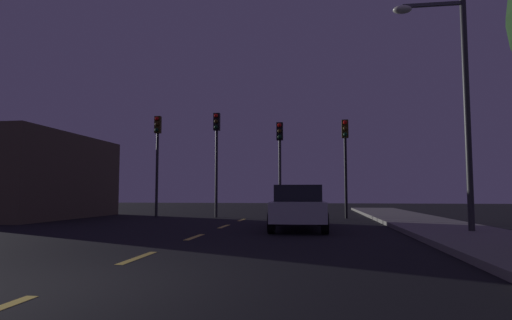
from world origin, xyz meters
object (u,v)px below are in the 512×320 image
Objects in this scene: traffic_signal_far_left at (157,146)px; traffic_signal_far_right at (345,149)px; car_stopped_ahead at (298,207)px; street_lamp_right at (454,90)px; traffic_signal_center_left at (217,144)px; traffic_signal_center_right at (280,151)px.

traffic_signal_far_left is 9.68m from traffic_signal_far_right.
traffic_signal_far_left reaches higher than car_stopped_ahead.
traffic_signal_far_right is at bearing 108.03° from street_lamp_right.
traffic_signal_far_left is at bearing -180.00° from traffic_signal_center_left.
street_lamp_right is at bearing -18.86° from car_stopped_ahead.
traffic_signal_center_left reaches higher than traffic_signal_center_right.
traffic_signal_center_left is 1.11× the size of traffic_signal_far_right.
traffic_signal_center_right is at bearing -0.01° from traffic_signal_far_left.
traffic_signal_center_right is 1.05× the size of car_stopped_ahead.
traffic_signal_far_right is 7.24m from car_stopped_ahead.
traffic_signal_far_left is at bearing 179.99° from traffic_signal_far_right.
traffic_signal_far_left is 3.18m from traffic_signal_center_left.
car_stopped_ahead is (4.42, -6.42, -2.96)m from traffic_signal_center_left.
car_stopped_ahead is 0.65× the size of street_lamp_right.
street_lamp_right is (4.69, -1.60, 3.50)m from car_stopped_ahead.
traffic_signal_center_left is 8.34m from car_stopped_ahead.
traffic_signal_far_left is at bearing 139.84° from car_stopped_ahead.
traffic_signal_far_right is at bearing -0.01° from traffic_signal_center_left.
street_lamp_right reaches higher than car_stopped_ahead.
car_stopped_ahead is (1.16, -6.42, -2.60)m from traffic_signal_center_right.
traffic_signal_center_right is at bearing 126.09° from street_lamp_right.
traffic_signal_far_right is (3.23, 0.00, 0.04)m from traffic_signal_center_right.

